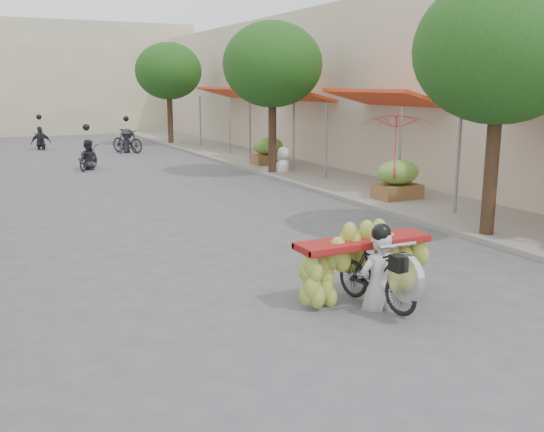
{
  "coord_description": "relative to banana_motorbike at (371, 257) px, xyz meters",
  "views": [
    {
      "loc": [
        -3.98,
        -4.94,
        3.15
      ],
      "look_at": [
        0.18,
        3.47,
        1.1
      ],
      "focal_mm": 40.0,
      "sensor_mm": 36.0,
      "label": 1
    }
  ],
  "objects": [
    {
      "name": "ground",
      "position": [
        -1.04,
        -1.97,
        -0.7
      ],
      "size": [
        120.0,
        120.0,
        0.0
      ],
      "primitive_type": "plane",
      "color": "#55555A",
      "rests_on": "ground"
    },
    {
      "name": "sidewalk_right",
      "position": [
        5.96,
        13.03,
        -0.64
      ],
      "size": [
        4.0,
        60.0,
        0.12
      ],
      "primitive_type": "cube",
      "color": "gray",
      "rests_on": "ground"
    },
    {
      "name": "shophouse_row_right",
      "position": [
        10.95,
        12.03,
        2.3
      ],
      "size": [
        9.77,
        40.0,
        6.0
      ],
      "color": "beige",
      "rests_on": "ground"
    },
    {
      "name": "far_building",
      "position": [
        -1.04,
        36.03,
        2.8
      ],
      "size": [
        20.0,
        6.0,
        7.0
      ],
      "primitive_type": "cube",
      "color": "beige",
      "rests_on": "ground"
    },
    {
      "name": "street_tree_near",
      "position": [
        4.36,
        2.03,
        3.08
      ],
      "size": [
        3.4,
        3.4,
        5.25
      ],
      "color": "#3A2719",
      "rests_on": "ground"
    },
    {
      "name": "street_tree_mid",
      "position": [
        4.36,
        12.03,
        3.08
      ],
      "size": [
        3.4,
        3.4,
        5.25
      ],
      "color": "#3A2719",
      "rests_on": "ground"
    },
    {
      "name": "street_tree_far",
      "position": [
        4.36,
        24.03,
        3.08
      ],
      "size": [
        3.4,
        3.4,
        5.25
      ],
      "color": "#3A2719",
      "rests_on": "ground"
    },
    {
      "name": "produce_crate_mid",
      "position": [
        5.16,
        6.03,
        0.01
      ],
      "size": [
        1.2,
        0.88,
        1.16
      ],
      "color": "brown",
      "rests_on": "ground"
    },
    {
      "name": "produce_crate_far",
      "position": [
        5.16,
        14.03,
        0.01
      ],
      "size": [
        1.2,
        0.88,
        1.16
      ],
      "color": "brown",
      "rests_on": "ground"
    },
    {
      "name": "banana_motorbike",
      "position": [
        0.0,
        0.0,
        0.0
      ],
      "size": [
        2.2,
        1.78,
        2.08
      ],
      "color": "black",
      "rests_on": "ground"
    },
    {
      "name": "market_umbrella",
      "position": [
        4.76,
        5.61,
        1.76
      ],
      "size": [
        2.17,
        2.17,
        1.73
      ],
      "rotation": [
        0.0,
        0.0,
        0.15
      ],
      "color": "red",
      "rests_on": "ground"
    },
    {
      "name": "pedestrian",
      "position": [
        4.89,
        12.19,
        0.25
      ],
      "size": [
        0.96,
        0.88,
        1.67
      ],
      "rotation": [
        0.0,
        0.0,
        3.76
      ],
      "color": "white",
      "rests_on": "ground"
    },
    {
      "name": "bg_motorbike_a",
      "position": [
        -1.17,
        16.44,
        0.04
      ],
      "size": [
        1.32,
        1.69,
        1.95
      ],
      "color": "black",
      "rests_on": "ground"
    },
    {
      "name": "bg_motorbike_b",
      "position": [
        1.46,
        21.43,
        0.12
      ],
      "size": [
        1.46,
        1.86,
        1.95
      ],
      "color": "black",
      "rests_on": "ground"
    },
    {
      "name": "bg_motorbike_c",
      "position": [
        -1.99,
        24.82,
        0.14
      ],
      "size": [
        1.03,
        1.47,
        1.95
      ],
      "color": "black",
      "rests_on": "ground"
    }
  ]
}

